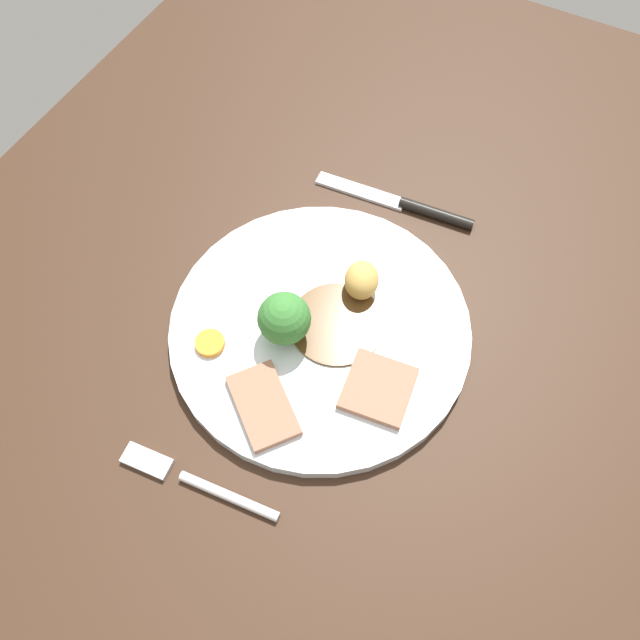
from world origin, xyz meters
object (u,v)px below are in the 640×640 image
(meat_slice_under, at_px, (263,405))
(dinner_plate, at_px, (320,328))
(roast_potato_left, at_px, (362,280))
(knife, at_px, (408,205))
(meat_slice_main, at_px, (378,388))
(fork, at_px, (195,481))
(broccoli_floret, at_px, (284,319))
(carrot_coin_front, at_px, (210,343))

(meat_slice_under, bearing_deg, dinner_plate, -3.14)
(roast_potato_left, relative_size, knife, 0.23)
(dinner_plate, xyz_separation_m, meat_slice_under, (-0.10, 0.01, 0.01))
(meat_slice_main, height_order, fork, meat_slice_main)
(meat_slice_under, distance_m, broccoli_floret, 0.08)
(meat_slice_main, height_order, roast_potato_left, roast_potato_left)
(meat_slice_under, height_order, roast_potato_left, roast_potato_left)
(roast_potato_left, relative_size, fork, 0.27)
(meat_slice_under, relative_size, fork, 0.51)
(dinner_plate, distance_m, roast_potato_left, 0.06)
(carrot_coin_front, bearing_deg, meat_slice_main, -78.48)
(roast_potato_left, xyz_separation_m, knife, (0.13, 0.00, -0.03))
(broccoli_floret, height_order, knife, broccoli_floret)
(broccoli_floret, relative_size, fork, 0.37)
(knife, bearing_deg, dinner_plate, 81.42)
(roast_potato_left, distance_m, knife, 0.13)
(carrot_coin_front, height_order, knife, carrot_coin_front)
(roast_potato_left, distance_m, carrot_coin_front, 0.16)
(meat_slice_main, distance_m, broccoli_floret, 0.11)
(broccoli_floret, distance_m, knife, 0.22)
(meat_slice_main, bearing_deg, broccoli_floret, 84.13)
(meat_slice_under, relative_size, broccoli_floret, 1.37)
(carrot_coin_front, bearing_deg, meat_slice_under, -111.96)
(dinner_plate, height_order, knife, dinner_plate)
(dinner_plate, distance_m, meat_slice_under, 0.10)
(meat_slice_main, bearing_deg, dinner_plate, 66.02)
(broccoli_floret, relative_size, knife, 0.31)
(dinner_plate, distance_m, meat_slice_main, 0.09)
(meat_slice_under, xyz_separation_m, carrot_coin_front, (0.03, 0.08, -0.00))
(broccoli_floret, bearing_deg, knife, -10.02)
(dinner_plate, distance_m, broccoli_floret, 0.05)
(carrot_coin_front, height_order, fork, carrot_coin_front)
(meat_slice_main, bearing_deg, fork, 144.68)
(roast_potato_left, relative_size, broccoli_floret, 0.74)
(dinner_plate, height_order, roast_potato_left, roast_potato_left)
(dinner_plate, bearing_deg, carrot_coin_front, 129.53)
(meat_slice_under, bearing_deg, carrot_coin_front, 68.04)
(roast_potato_left, xyz_separation_m, broccoli_floret, (-0.08, 0.04, 0.01))
(broccoli_floret, height_order, fork, broccoli_floret)
(fork, bearing_deg, dinner_plate, -103.41)
(meat_slice_main, xyz_separation_m, knife, (0.22, 0.07, -0.01))
(meat_slice_main, distance_m, meat_slice_under, 0.11)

